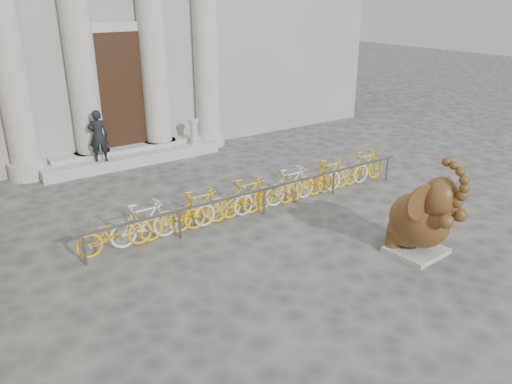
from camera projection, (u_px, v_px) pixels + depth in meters
ground at (314, 288)px, 9.69m from camera, size 80.00×80.00×0.00m
entrance_steps at (132, 157)px, 16.82m from camera, size 6.00×1.20×0.36m
elephant_statue at (422, 219)px, 10.67m from camera, size 1.54×1.74×2.30m
bike_rack at (258, 193)px, 12.93m from camera, size 9.60×0.53×1.00m
pedestrian at (98, 136)px, 15.58m from camera, size 0.70×0.58×1.65m
balustrade_post at (194, 133)px, 17.54m from camera, size 0.36×0.36×0.89m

